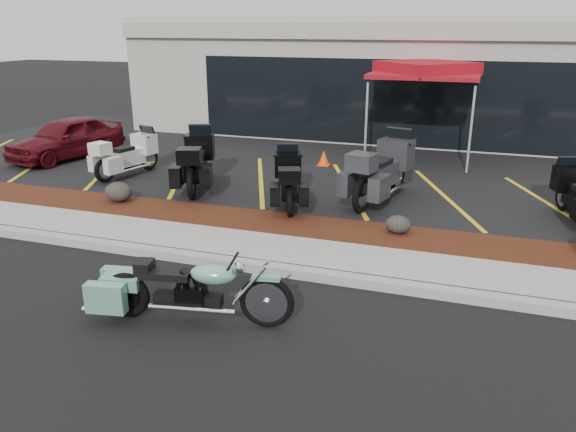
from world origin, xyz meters
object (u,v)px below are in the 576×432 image
(touring_white, at_px, (148,148))
(popup_canopy, at_px, (426,71))
(hero_cruiser, at_px, (267,294))
(traffic_cone, at_px, (324,158))
(parked_car, at_px, (66,138))

(touring_white, xyz_separation_m, popup_canopy, (6.59, 3.70, 1.84))
(touring_white, bearing_deg, hero_cruiser, -124.58)
(traffic_cone, bearing_deg, popup_canopy, 36.30)
(parked_car, bearing_deg, touring_white, 3.45)
(hero_cruiser, xyz_separation_m, touring_white, (-5.68, 6.36, 0.25))
(hero_cruiser, height_order, touring_white, touring_white)
(hero_cruiser, distance_m, traffic_cone, 8.44)
(parked_car, relative_size, traffic_cone, 8.41)
(hero_cruiser, relative_size, touring_white, 1.36)
(parked_car, bearing_deg, popup_canopy, 31.27)
(traffic_cone, bearing_deg, parked_car, -168.44)
(hero_cruiser, bearing_deg, popup_canopy, 74.79)
(hero_cruiser, relative_size, traffic_cone, 6.73)
(parked_car, distance_m, traffic_cone, 7.35)
(touring_white, relative_size, traffic_cone, 4.94)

